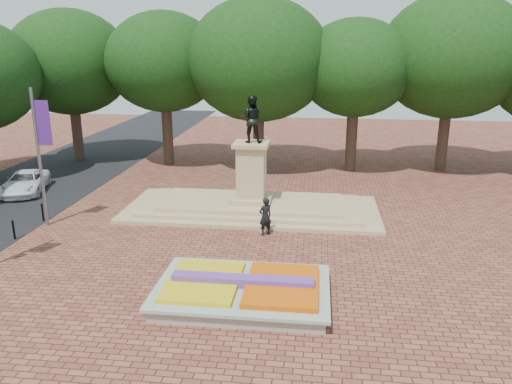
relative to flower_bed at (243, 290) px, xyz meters
The scene contains 6 objects.
ground 2.28m from the flower_bed, 117.19° to the left, with size 90.00×90.00×0.00m, color brown.
flower_bed is the anchor object (origin of this frame).
monument 10.07m from the flower_bed, 95.87° to the left, with size 14.00×6.00×6.40m.
tree_row_back 21.01m from the flower_bed, 86.26° to the left, with size 44.80×8.80×10.43m.
van 19.56m from the flower_bed, 142.83° to the left, with size 2.19×4.76×1.32m, color white.
pedestrian 6.53m from the flower_bed, 88.99° to the left, with size 0.69×0.45×1.90m, color black.
Camera 1 is at (3.52, -18.24, 9.03)m, focal length 35.00 mm.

